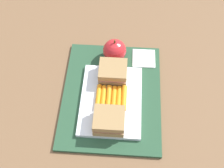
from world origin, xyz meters
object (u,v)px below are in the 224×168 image
at_px(sandwich_half_right, 113,72).
at_px(sandwich_half_left, 109,121).
at_px(apple, 114,51).
at_px(food_tray, 111,100).
at_px(paper_napkin, 144,58).
at_px(carrot_sticks_bundle, 111,98).

bearing_deg(sandwich_half_right, sandwich_half_left, 180.00).
bearing_deg(apple, sandwich_half_right, -178.25).
bearing_deg(food_tray, sandwich_half_right, 0.00).
height_order(sandwich_half_left, paper_napkin, sandwich_half_left).
height_order(sandwich_half_left, sandwich_half_right, same).
xyz_separation_m(sandwich_half_left, sandwich_half_right, (0.16, 0.00, 0.00)).
relative_size(food_tray, carrot_sticks_bundle, 2.68).
bearing_deg(sandwich_half_right, paper_napkin, -48.06).
bearing_deg(apple, carrot_sticks_bundle, -179.09).
xyz_separation_m(food_tray, carrot_sticks_bundle, (0.00, -0.00, 0.01)).
distance_m(sandwich_half_left, carrot_sticks_bundle, 0.08).
bearing_deg(food_tray, paper_napkin, -29.70).
relative_size(sandwich_half_left, carrot_sticks_bundle, 0.93).
distance_m(food_tray, carrot_sticks_bundle, 0.01).
height_order(food_tray, carrot_sticks_bundle, carrot_sticks_bundle).
bearing_deg(sandwich_half_left, food_tray, 0.00).
bearing_deg(paper_napkin, apple, 91.89).
xyz_separation_m(carrot_sticks_bundle, apple, (0.16, 0.00, 0.02)).
xyz_separation_m(sandwich_half_left, paper_napkin, (0.24, -0.09, -0.03)).
height_order(sandwich_half_left, apple, apple).
distance_m(sandwich_half_right, paper_napkin, 0.13).
relative_size(sandwich_half_right, carrot_sticks_bundle, 0.93).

